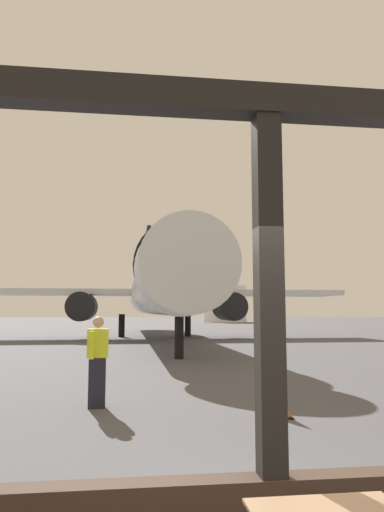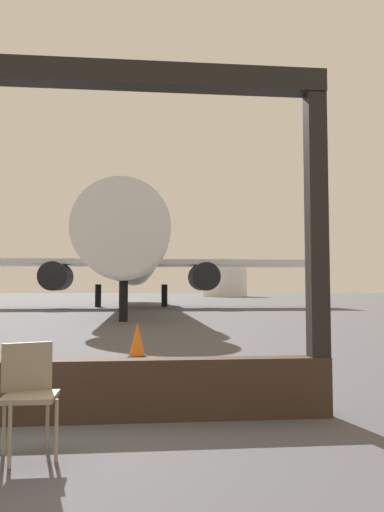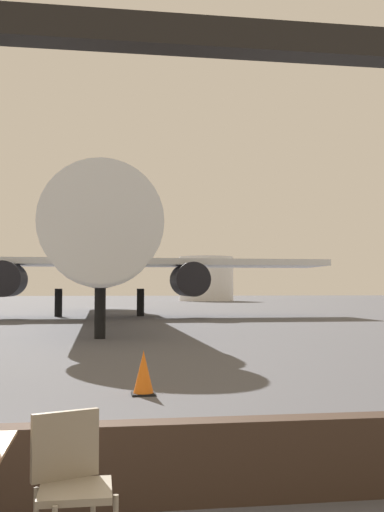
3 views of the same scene
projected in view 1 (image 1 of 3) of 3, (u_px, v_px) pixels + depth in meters
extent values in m
plane|color=#4C4C51|center=(139.00, 332.00, 42.99)|extent=(220.00, 220.00, 0.00)
cube|color=black|center=(265.00, 103.00, 3.99)|extent=(7.23, 0.24, 0.24)
cube|color=black|center=(269.00, 328.00, 3.78)|extent=(0.20, 0.20, 3.42)
cylinder|color=silver|center=(156.00, 289.00, 34.52)|extent=(3.62, 32.73, 3.62)
cone|color=silver|center=(186.00, 266.00, 17.12)|extent=(3.44, 2.60, 3.44)
cylinder|color=black|center=(180.00, 266.00, 19.01)|extent=(3.69, 0.90, 3.69)
cube|color=silver|center=(55.00, 292.00, 33.63)|extent=(12.23, 4.20, 0.36)
cube|color=silver|center=(252.00, 293.00, 35.47)|extent=(12.23, 4.20, 0.36)
cylinder|color=black|center=(82.00, 307.00, 32.41)|extent=(1.90, 3.20, 1.90)
cylinder|color=black|center=(229.00, 307.00, 33.72)|extent=(1.90, 3.20, 1.90)
cube|color=black|center=(148.00, 254.00, 49.63)|extent=(0.36, 4.40, 5.20)
cylinder|color=black|center=(179.00, 338.00, 18.99)|extent=(0.36, 0.36, 1.63)
cylinder|color=black|center=(122.00, 326.00, 34.96)|extent=(0.44, 0.44, 1.63)
cylinder|color=black|center=(188.00, 325.00, 35.59)|extent=(0.44, 0.44, 1.63)
cube|color=black|center=(97.00, 383.00, 9.37)|extent=(0.32, 0.20, 0.95)
cube|color=yellow|center=(98.00, 343.00, 9.45)|extent=(0.40, 0.22, 0.55)
sphere|color=tan|center=(98.00, 322.00, 9.50)|extent=(0.22, 0.22, 0.22)
cylinder|color=yellow|center=(92.00, 345.00, 9.22)|extent=(0.09, 0.09, 0.52)
cylinder|color=yellow|center=(104.00, 344.00, 9.68)|extent=(0.09, 0.09, 0.52)
cone|color=orange|center=(281.00, 398.00, 8.50)|extent=(0.32, 0.32, 0.67)
cube|color=black|center=(281.00, 417.00, 8.46)|extent=(0.36, 0.36, 0.03)
cylinder|color=white|center=(225.00, 304.00, 83.65)|extent=(7.55, 7.55, 6.12)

